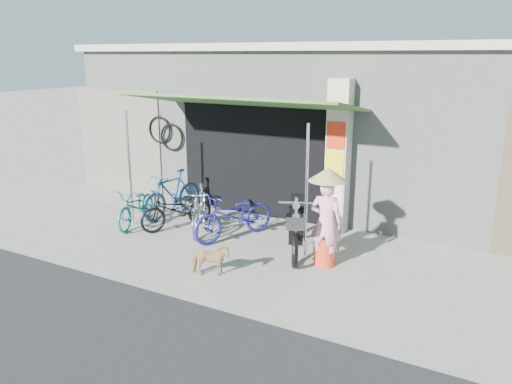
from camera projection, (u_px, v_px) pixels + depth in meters
The scene contains 13 objects.
ground at pixel (238, 264), 8.44m from camera, with size 80.00×80.00×0.00m, color #9C978C.
bicycle_shop at pixel (343, 122), 12.26m from camera, with size 12.30×5.30×3.66m.
shop_pillar at pixel (339, 157), 9.72m from camera, with size 0.42×0.44×3.00m.
awning at pixel (239, 104), 9.57m from camera, with size 4.60×1.88×2.72m.
neighbour_left at pixel (120, 142), 12.60m from camera, with size 2.60×0.06×2.60m, color #6B665B.
bike_teal at pixel (136, 206), 10.31m from camera, with size 0.54×1.55×0.82m, color #1B7A75.
bike_blue at pixel (172, 194), 10.81m from camera, with size 0.48×1.68×1.01m, color #1E4C8A.
bike_black at pixel (177, 209), 10.06m from camera, with size 0.54×1.55×0.82m, color black.
bike_silver at pixel (200, 210), 9.84m from camera, with size 0.44×1.56×0.93m, color #B3B2B7.
bike_navy at pixel (234, 215), 9.50m from camera, with size 0.62×1.79×0.94m, color #202194.
street_dog at pixel (210, 260), 7.93m from camera, with size 0.28×0.62×0.53m, color #A29155.
moped at pixel (297, 223), 8.91m from camera, with size 0.95×1.92×1.14m.
nun at pixel (326, 217), 8.22m from camera, with size 0.64×0.64×1.68m.
Camera 1 is at (4.01, -6.71, 3.43)m, focal length 35.00 mm.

